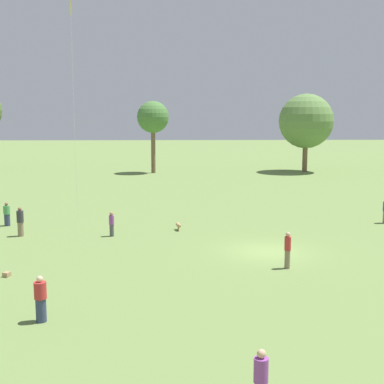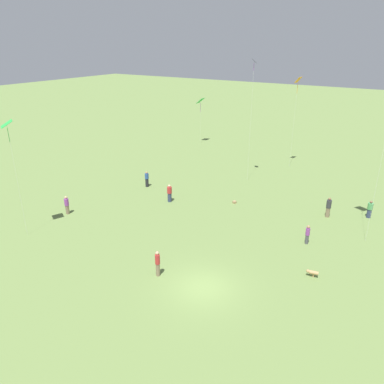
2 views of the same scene
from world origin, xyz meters
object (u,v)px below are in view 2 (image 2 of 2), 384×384
object	(u,v)px
person_0	(67,205)
person_7	(328,207)
person_8	(158,263)
picnic_bag_0	(234,202)
person_1	(307,234)
kite_5	(298,84)
person_5	(370,209)
person_9	(147,179)
dog_0	(312,272)
kite_4	(200,101)
kite_1	(7,128)
kite_0	(254,71)
person_2	(170,193)

from	to	relation	value
person_0	person_7	world-z (taller)	person_7
person_8	picnic_bag_0	world-z (taller)	person_8
person_1	kite_5	world-z (taller)	kite_5
person_0	person_5	size ratio (longest dim) A/B	1.06
person_0	person_9	size ratio (longest dim) A/B	1.01
person_7	person_8	bearing A→B (deg)	-44.57
person_1	person_7	world-z (taller)	person_7
kite_5	dog_0	bearing A→B (deg)	72.45
person_8	kite_5	world-z (taller)	kite_5
person_5	dog_0	size ratio (longest dim) A/B	2.03
person_1	kite_4	xyz separation A→B (m)	(-22.00, -23.15, 5.61)
person_8	picnic_bag_0	bearing A→B (deg)	-65.45
person_5	kite_1	world-z (taller)	kite_1
kite_0	picnic_bag_0	xyz separation A→B (m)	(6.68, 1.67, -11.87)
picnic_bag_0	person_7	bearing A→B (deg)	101.72
person_0	person_8	bearing A→B (deg)	-8.02
person_5	person_9	world-z (taller)	person_9
person_5	person_8	world-z (taller)	person_8
person_2	dog_0	size ratio (longest dim) A/B	2.21
person_2	picnic_bag_0	bearing A→B (deg)	87.85
person_8	person_7	bearing A→B (deg)	-95.36
person_1	dog_0	bearing A→B (deg)	19.29
picnic_bag_0	person_1	bearing A→B (deg)	64.07
kite_4	picnic_bag_0	world-z (taller)	kite_4
person_0	picnic_bag_0	bearing A→B (deg)	47.50
person_5	kite_0	distance (m)	17.72
person_8	kite_0	size ratio (longest dim) A/B	0.14
kite_1	kite_0	bearing A→B (deg)	139.47
person_8	dog_0	bearing A→B (deg)	-128.12
person_5	picnic_bag_0	size ratio (longest dim) A/B	4.19
kite_0	kite_4	distance (m)	18.18
person_5	person_9	distance (m)	22.38
kite_1	person_5	bearing A→B (deg)	112.71
person_1	person_8	size ratio (longest dim) A/B	0.84
person_1	person_7	bearing A→B (deg)	176.47
kite_5	dog_0	xyz separation A→B (m)	(22.51, 9.21, -9.88)
person_9	kite_5	bearing A→B (deg)	-48.90
person_1	picnic_bag_0	world-z (taller)	person_1
person_1	person_8	xyz separation A→B (m)	(9.78, -7.33, 0.16)
person_5	person_8	size ratio (longest dim) A/B	0.88
person_0	person_2	size ratio (longest dim) A/B	0.98
person_1	kite_0	distance (m)	18.45
person_5	picnic_bag_0	distance (m)	12.30
person_9	kite_1	bearing A→B (deg)	160.75
kite_0	kite_4	bearing A→B (deg)	67.99
person_8	kite_4	bearing A→B (deg)	-43.17
person_2	person_8	bearing A→B (deg)	1.11
person_2	kite_0	world-z (taller)	kite_0
person_0	dog_0	xyz separation A→B (m)	(-2.12, 22.02, -0.54)
person_8	kite_5	size ratio (longest dim) A/B	0.17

